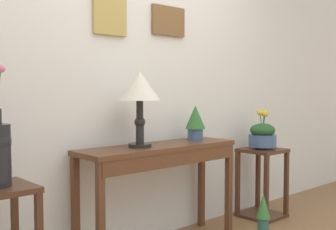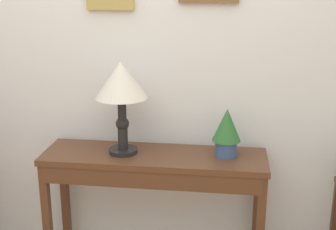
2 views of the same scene
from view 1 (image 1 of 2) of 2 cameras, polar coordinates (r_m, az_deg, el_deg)
back_wall_with_art at (r=3.24m, az=-5.59°, el=7.41°), size 9.00×0.13×2.80m
console_table at (r=3.10m, az=-0.90°, el=-6.18°), size 1.28×0.37×0.77m
table_lamp at (r=2.96m, az=-3.82°, el=3.32°), size 0.29×0.29×0.53m
potted_plant_on_console at (r=3.39m, az=3.69°, el=-0.80°), size 0.16×0.16×0.28m
pedestal_stand_right at (r=4.05m, az=12.49°, el=-8.88°), size 0.36×0.36×0.64m
planter_bowl_wide_right at (r=3.98m, az=12.57°, el=-2.61°), size 0.25×0.25×0.36m
potted_plant_floor at (r=3.63m, az=12.66°, el=-12.51°), size 0.12×0.12×0.33m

